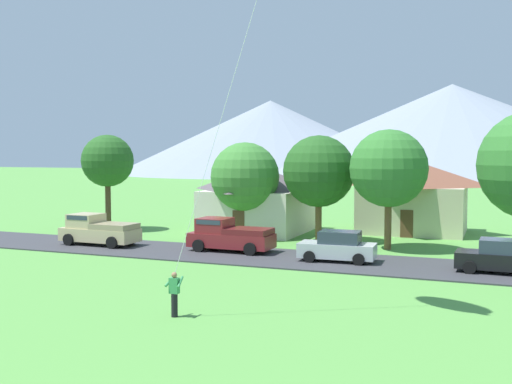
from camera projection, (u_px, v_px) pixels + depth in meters
name	position (u px, v px, depth m)	size (l,w,h in m)	color
road_strip	(316.00, 260.00, 34.06)	(160.00, 6.10, 0.08)	#38383D
mountain_far_west_ridge	(452.00, 130.00, 163.29)	(114.32, 114.32, 24.57)	gray
mountain_west_ridge	(270.00, 137.00, 183.61)	(93.05, 93.05, 21.93)	gray
house_leftmost	(259.00, 198.00, 46.60)	(7.67, 8.47, 5.05)	beige
house_left_center	(413.00, 195.00, 46.34)	(8.27, 6.93, 5.51)	beige
tree_center	(107.00, 161.00, 47.61)	(4.09, 4.09, 7.51)	#4C3823
tree_right_of_center	(245.00, 177.00, 43.27)	(4.93, 4.93, 6.85)	brown
tree_near_right	(319.00, 171.00, 41.28)	(4.90, 4.90, 7.28)	brown
tree_far_right	(389.00, 169.00, 37.93)	(4.88, 4.88, 7.56)	brown
parked_car_black_west_end	(501.00, 257.00, 30.33)	(4.26, 2.20, 1.68)	black
parked_car_silver_mid_west	(338.00, 247.00, 33.61)	(4.28, 2.24, 1.68)	#B7BCC1
pickup_truck_maroon_west_side	(229.00, 235.00, 37.07)	(5.23, 2.38, 1.99)	maroon
pickup_truck_sand_east_side	(98.00, 230.00, 39.64)	(5.24, 2.41, 1.99)	#C6B284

